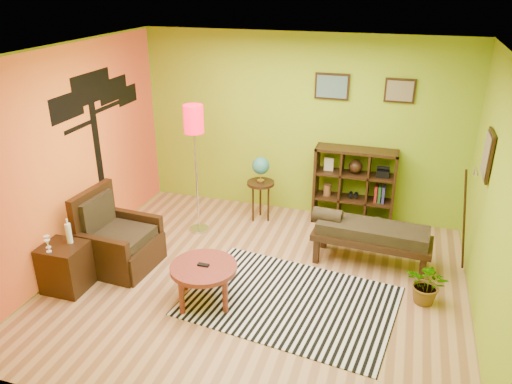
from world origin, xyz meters
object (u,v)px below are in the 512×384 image
(side_cabinet, at_px, (65,267))
(potted_plant, at_px, (427,288))
(coffee_table, at_px, (204,271))
(armchair, at_px, (117,244))
(bench, at_px, (369,233))
(floor_lamp, at_px, (194,131))
(globe_table, at_px, (261,173))
(cube_shelf, at_px, (355,187))

(side_cabinet, relative_size, potted_plant, 1.74)
(potted_plant, bearing_deg, side_cabinet, -166.91)
(coffee_table, height_order, armchair, armchair)
(bench, bearing_deg, armchair, -162.38)
(coffee_table, distance_m, bench, 2.23)
(floor_lamp, bearing_deg, globe_table, 38.68)
(globe_table, xyz_separation_m, bench, (1.72, -0.84, -0.33))
(floor_lamp, height_order, potted_plant, floor_lamp)
(globe_table, xyz_separation_m, potted_plant, (2.47, -1.52, -0.58))
(floor_lamp, distance_m, potted_plant, 3.63)
(coffee_table, relative_size, side_cabinet, 0.85)
(side_cabinet, height_order, globe_table, globe_table)
(side_cabinet, distance_m, potted_plant, 4.31)
(armchair, distance_m, side_cabinet, 0.73)
(armchair, relative_size, floor_lamp, 0.54)
(side_cabinet, xyz_separation_m, cube_shelf, (3.11, 2.79, 0.30))
(armchair, bearing_deg, floor_lamp, 62.31)
(cube_shelf, bearing_deg, bench, -74.07)
(floor_lamp, xyz_separation_m, potted_plant, (3.25, -0.90, -1.35))
(cube_shelf, bearing_deg, coffee_table, -119.21)
(coffee_table, xyz_separation_m, bench, (1.74, 1.40, 0.04))
(coffee_table, relative_size, armchair, 0.75)
(cube_shelf, bearing_deg, globe_table, -168.07)
(potted_plant, bearing_deg, bench, 137.91)
(coffee_table, relative_size, globe_table, 0.76)
(coffee_table, distance_m, potted_plant, 2.60)
(coffee_table, bearing_deg, armchair, 163.78)
(side_cabinet, relative_size, floor_lamp, 0.47)
(cube_shelf, relative_size, bench, 0.76)
(globe_table, bearing_deg, coffee_table, -90.56)
(coffee_table, distance_m, floor_lamp, 2.12)
(bench, bearing_deg, potted_plant, -42.09)
(floor_lamp, xyz_separation_m, cube_shelf, (2.17, 0.92, -0.95))
(side_cabinet, distance_m, globe_table, 3.07)
(bench, xyz_separation_m, potted_plant, (0.76, -0.68, -0.25))
(floor_lamp, bearing_deg, armchair, -117.69)
(coffee_table, bearing_deg, potted_plant, 16.01)
(potted_plant, bearing_deg, armchair, -175.42)
(armchair, relative_size, side_cabinet, 1.14)
(floor_lamp, relative_size, bench, 1.22)
(side_cabinet, bearing_deg, coffee_table, 8.66)
(side_cabinet, relative_size, cube_shelf, 0.76)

